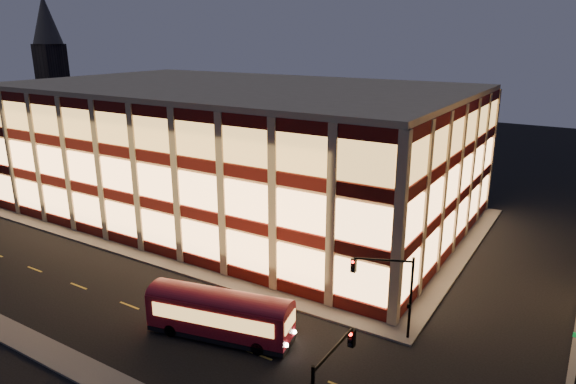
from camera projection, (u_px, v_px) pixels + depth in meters
The scene contains 10 objects.
ground at pixel (151, 265), 45.86m from camera, with size 200.00×200.00×0.00m, color black.
sidewalk_office_south at pixel (136, 253), 48.17m from camera, with size 54.00×2.00×0.15m, color #514F4C.
sidewalk_office_east at pixel (461, 254), 48.07m from camera, with size 2.00×30.00×0.15m, color #514F4C.
sidewalk_near at pixel (10, 333), 35.27m from camera, with size 100.00×2.00×0.15m, color #514F4C.
office_building at pixel (237, 148), 58.97m from camera, with size 50.45×30.45×14.50m.
church_tower at pixel (54, 87), 111.03m from camera, with size 5.00×5.00×18.00m, color #2D2621.
church_spire at pixel (45, 19), 106.95m from camera, with size 6.00×6.00×10.00m, color #4C473F.
traffic_signal_far at pixel (390, 283), 33.66m from camera, with size 3.79×1.87×6.00m.
traffic_signal_near at pixel (328, 384), 23.85m from camera, with size 0.32×4.45×6.00m.
trolley_bus at pixel (220, 312), 34.47m from camera, with size 10.28×4.60×3.38m.
Camera 1 is at (32.57, -29.18, 19.64)m, focal length 32.00 mm.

